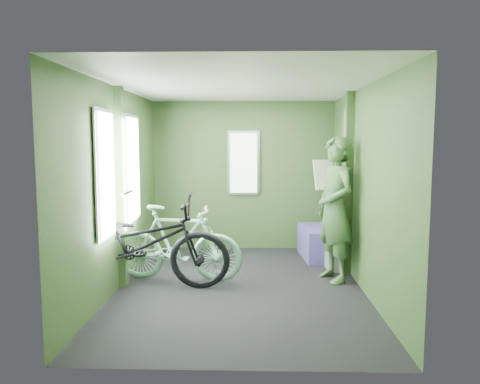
# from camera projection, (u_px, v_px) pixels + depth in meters

# --- Properties ---
(room) EXTENTS (4.00, 4.02, 2.31)m
(room) POSITION_uv_depth(u_px,v_px,m) (237.00, 163.00, 5.32)
(room) COLOR black
(room) RESTS_ON ground
(bicycle_black) EXTENTS (2.03, 0.85, 1.15)m
(bicycle_black) POSITION_uv_depth(u_px,v_px,m) (142.00, 289.00, 5.37)
(bicycle_black) COLOR black
(bicycle_black) RESTS_ON ground
(bicycle_mint) EXTENTS (1.63, 0.73, 0.99)m
(bicycle_mint) POSITION_uv_depth(u_px,v_px,m) (178.00, 281.00, 5.64)
(bicycle_mint) COLOR #86CBAD
(bicycle_mint) RESTS_ON ground
(passenger) EXTENTS (0.60, 0.75, 1.74)m
(passenger) POSITION_uv_depth(u_px,v_px,m) (335.00, 209.00, 5.61)
(passenger) COLOR #3A5B31
(passenger) RESTS_ON ground
(waste_box) EXTENTS (0.27, 0.38, 0.92)m
(waste_box) POSITION_uv_depth(u_px,v_px,m) (337.00, 235.00, 6.15)
(waste_box) COLOR gray
(waste_box) RESTS_ON ground
(bench_seat) EXTENTS (0.57, 0.93, 0.94)m
(bench_seat) POSITION_uv_depth(u_px,v_px,m) (322.00, 239.00, 6.77)
(bench_seat) COLOR navy
(bench_seat) RESTS_ON ground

